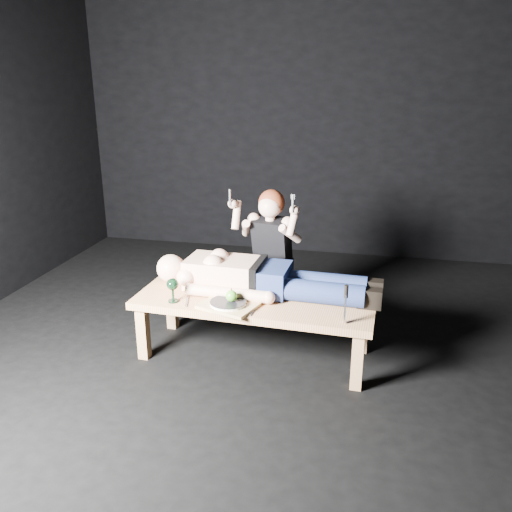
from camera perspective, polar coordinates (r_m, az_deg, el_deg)
name	(u,v)px	position (r m, az deg, el deg)	size (l,w,h in m)	color
ground	(256,353)	(3.96, 0.02, -10.49)	(5.00, 5.00, 0.00)	black
back_wall	(306,119)	(5.93, 5.41, 14.54)	(5.00, 5.00, 0.00)	black
table	(255,327)	(3.84, -0.16, -7.68)	(1.69, 0.63, 0.45)	tan
lying_man	(266,274)	(3.79, 1.14, -2.01)	(1.77, 0.54, 0.28)	#E9B190
kneeling_woman	(275,253)	(4.28, 2.08, 0.28)	(0.61, 0.69, 1.15)	black
serving_tray	(228,306)	(3.60, -3.03, -5.40)	(0.37, 0.27, 0.02)	tan
plate	(228,303)	(3.59, -3.04, -5.11)	(0.25, 0.25, 0.02)	white
apple	(231,296)	(3.58, -2.68, -4.35)	(0.08, 0.08, 0.08)	#4B9322
goblet	(173,290)	(3.70, -9.02, -3.68)	(0.08, 0.08, 0.17)	black
fork_flat	(187,302)	(3.71, -7.53, -4.94)	(0.02, 0.18, 0.01)	#B2B2B7
knife_flat	(254,310)	(3.55, -0.25, -5.92)	(0.02, 0.18, 0.01)	#B2B2B7
spoon_flat	(250,302)	(3.67, -0.68, -5.05)	(0.02, 0.18, 0.01)	#B2B2B7
carving_knife	(345,304)	(3.37, 9.68, -5.20)	(0.03, 0.04, 0.26)	#B2B2B7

